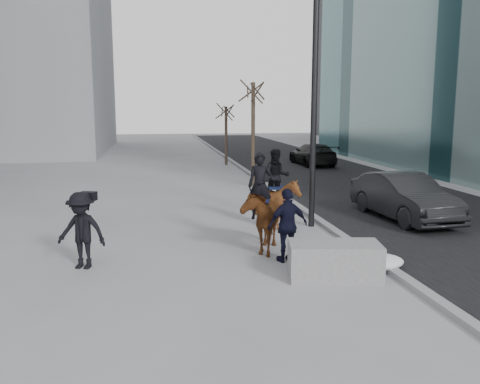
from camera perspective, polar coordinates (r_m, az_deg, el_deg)
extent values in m
plane|color=gray|center=(12.07, 0.96, -7.97)|extent=(120.00, 120.00, 0.00)
cube|color=black|center=(23.47, 13.38, 0.36)|extent=(8.00, 90.00, 0.01)
cube|color=gray|center=(22.21, 3.84, 0.24)|extent=(0.25, 90.00, 0.12)
cube|color=gray|center=(11.12, 10.56, -7.58)|extent=(2.07, 1.29, 0.77)
imported|color=black|center=(17.32, 17.93, -0.51)|extent=(1.92, 4.68, 1.51)
imported|color=black|center=(32.55, 8.15, 4.22)|extent=(2.09, 4.82, 1.38)
imported|color=#4D220F|center=(12.94, 2.38, -3.04)|extent=(1.39, 2.10, 1.63)
imported|color=black|center=(12.94, 2.26, 0.69)|extent=(0.71, 0.57, 1.71)
cube|color=#10153A|center=(13.00, 2.25, -0.88)|extent=(0.62, 0.67, 0.06)
imported|color=#4D1B0F|center=(15.27, 4.22, -1.25)|extent=(1.45, 1.58, 1.57)
imported|color=black|center=(15.28, 4.13, 1.77)|extent=(0.87, 0.72, 1.64)
cube|color=#0D1633|center=(15.33, 4.11, 0.50)|extent=(0.55, 0.62, 0.06)
imported|color=black|center=(12.02, 5.38, -3.75)|extent=(1.10, 0.67, 1.75)
cylinder|color=#C5700B|center=(12.47, 4.53, -1.97)|extent=(0.04, 0.18, 0.07)
imported|color=black|center=(12.01, -17.37, -4.16)|extent=(1.29, 1.00, 1.75)
cube|color=black|center=(12.09, -16.68, -0.44)|extent=(0.41, 0.33, 0.20)
cylinder|color=black|center=(15.46, 8.38, 12.65)|extent=(0.18, 0.18, 9.00)
ellipsoid|color=silver|center=(11.94, 14.79, -7.61)|extent=(1.39, 0.88, 0.35)
ellipsoid|color=silver|center=(20.64, 4.03, -0.18)|extent=(1.31, 0.83, 0.33)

